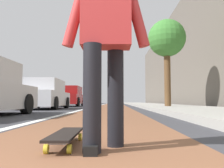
# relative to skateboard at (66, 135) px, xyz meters

# --- Properties ---
(ground_plane) EXTENTS (80.00, 80.00, 0.00)m
(ground_plane) POSITION_rel_skateboard_xyz_m (9.06, -0.13, -0.09)
(ground_plane) COLOR #38383D
(bike_lane_paint) EXTENTS (56.00, 2.16, 0.00)m
(bike_lane_paint) POSITION_rel_skateboard_xyz_m (23.06, -0.13, -0.09)
(bike_lane_paint) COLOR brown
(bike_lane_paint) RESTS_ON ground
(lane_stripe_white) EXTENTS (52.00, 0.16, 0.01)m
(lane_stripe_white) POSITION_rel_skateboard_xyz_m (19.06, 1.10, -0.09)
(lane_stripe_white) COLOR silver
(lane_stripe_white) RESTS_ON ground
(sidewalk_curb) EXTENTS (52.00, 3.20, 0.15)m
(sidewalk_curb) POSITION_rel_skateboard_xyz_m (17.06, -3.37, -0.02)
(sidewalk_curb) COLOR #9E9B93
(sidewalk_curb) RESTS_ON ground
(building_facade) EXTENTS (40.00, 1.20, 8.57)m
(building_facade) POSITION_rel_skateboard_xyz_m (21.06, -6.24, 4.19)
(building_facade) COLOR #625A50
(building_facade) RESTS_ON ground
(skateboard) EXTENTS (0.84, 0.22, 0.11)m
(skateboard) POSITION_rel_skateboard_xyz_m (0.00, 0.00, 0.00)
(skateboard) COLOR yellow
(skateboard) RESTS_ON ground
(skater_person) EXTENTS (0.46, 0.72, 1.64)m
(skater_person) POSITION_rel_skateboard_xyz_m (-0.15, -0.35, 0.84)
(skater_person) COLOR black
(skater_person) RESTS_ON ground
(parked_car_mid) EXTENTS (4.38, 1.90, 1.46)m
(parked_car_mid) POSITION_rel_skateboard_xyz_m (9.89, 3.14, 0.60)
(parked_car_mid) COLOR silver
(parked_car_mid) RESTS_ON ground
(parked_car_far) EXTENTS (4.13, 1.93, 1.49)m
(parked_car_far) POSITION_rel_skateboard_xyz_m (15.95, 3.10, 0.63)
(parked_car_far) COLOR maroon
(parked_car_far) RESTS_ON ground
(traffic_light) EXTENTS (0.33, 0.28, 4.04)m
(traffic_light) POSITION_rel_skateboard_xyz_m (22.39, 1.50, 2.71)
(traffic_light) COLOR #2D2D2D
(traffic_light) RESTS_ON ground
(street_tree_mid) EXTENTS (1.87, 1.87, 4.48)m
(street_tree_mid) POSITION_rel_skateboard_xyz_m (9.85, -2.97, 3.36)
(street_tree_mid) COLOR brown
(street_tree_mid) RESTS_ON ground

